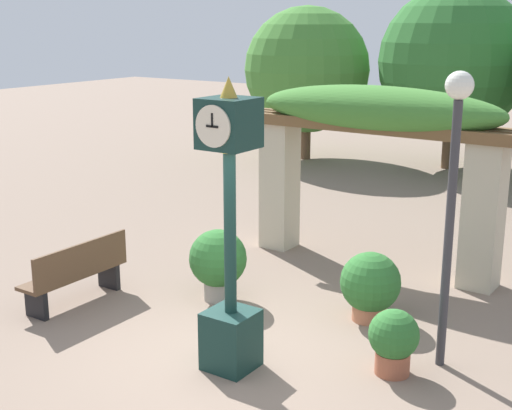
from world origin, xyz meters
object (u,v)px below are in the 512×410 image
at_px(potted_plant_near_right, 394,339).
at_px(park_bench, 77,273).
at_px(potted_plant_near_left, 370,285).
at_px(pedestal_clock, 230,242).
at_px(potted_plant_far_left, 218,261).
at_px(lamp_post, 454,168).

height_order(potted_plant_near_right, park_bench, park_bench).
height_order(potted_plant_near_left, park_bench, potted_plant_near_left).
relative_size(pedestal_clock, potted_plant_near_right, 4.34).
bearing_deg(potted_plant_far_left, potted_plant_near_left, 15.00).
relative_size(pedestal_clock, potted_plant_far_left, 3.22).
bearing_deg(potted_plant_far_left, lamp_post, -2.22).
bearing_deg(pedestal_clock, potted_plant_far_left, 131.25).
height_order(park_bench, lamp_post, lamp_post).
bearing_deg(potted_plant_far_left, potted_plant_near_right, -12.41).
xyz_separation_m(pedestal_clock, potted_plant_far_left, (-1.34, 1.53, -0.92)).
height_order(potted_plant_far_left, lamp_post, lamp_post).
xyz_separation_m(pedestal_clock, park_bench, (-2.88, 0.33, -1.05)).
distance_m(pedestal_clock, lamp_post, 2.53).
relative_size(potted_plant_near_right, park_bench, 0.46).
height_order(potted_plant_near_right, lamp_post, lamp_post).
bearing_deg(lamp_post, park_bench, -167.41).
bearing_deg(park_bench, potted_plant_near_left, 116.00).
bearing_deg(pedestal_clock, potted_plant_near_right, 29.48).
xyz_separation_m(potted_plant_far_left, park_bench, (-1.54, -1.20, -0.13)).
relative_size(potted_plant_near_left, potted_plant_near_right, 1.22).
xyz_separation_m(potted_plant_near_left, lamp_post, (1.22, -0.68, 1.81)).
distance_m(potted_plant_near_right, park_bench, 4.49).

